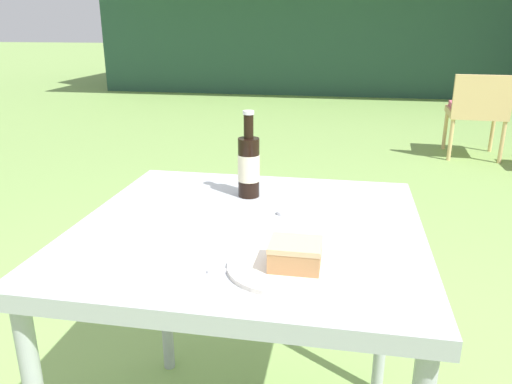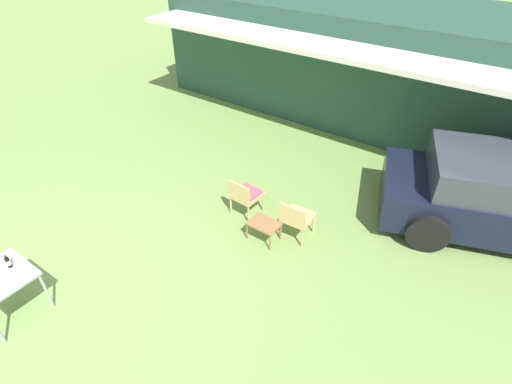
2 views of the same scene
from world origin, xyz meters
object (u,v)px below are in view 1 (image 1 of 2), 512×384
(patio_table, at_px, (249,252))
(cola_bottle_near, at_px, (249,165))
(cake_on_plate, at_px, (288,261))
(wicker_chair_cushioned, at_px, (477,108))

(patio_table, distance_m, cola_bottle_near, 0.27)
(patio_table, xyz_separation_m, cake_on_plate, (0.12, -0.22, 0.09))
(cola_bottle_near, bearing_deg, patio_table, -79.04)
(wicker_chair_cushioned, relative_size, cola_bottle_near, 3.24)
(patio_table, distance_m, cake_on_plate, 0.27)
(cake_on_plate, relative_size, cola_bottle_near, 0.89)
(cake_on_plate, bearing_deg, wicker_chair_cushioned, 72.30)
(patio_table, bearing_deg, cola_bottle_near, 100.96)
(patio_table, height_order, cola_bottle_near, cola_bottle_near)
(patio_table, xyz_separation_m, cola_bottle_near, (-0.04, 0.21, 0.17))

